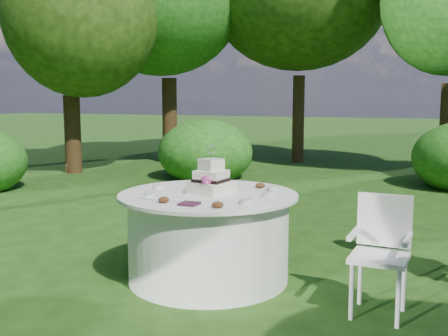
{
  "coord_description": "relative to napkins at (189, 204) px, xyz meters",
  "views": [
    {
      "loc": [
        1.88,
        -4.07,
        1.59
      ],
      "look_at": [
        0.15,
        0.0,
        1.0
      ],
      "focal_mm": 42.0,
      "sensor_mm": 36.0,
      "label": 1
    }
  ],
  "objects": [
    {
      "name": "ground",
      "position": [
        -0.07,
        0.51,
        -0.78
      ],
      "size": [
        80.0,
        80.0,
        0.0
      ],
      "primitive_type": "plane",
      "color": "#1B360E",
      "rests_on": "ground"
    },
    {
      "name": "table",
      "position": [
        -0.07,
        0.51,
        -0.39
      ],
      "size": [
        1.56,
        1.56,
        0.77
      ],
      "color": "white",
      "rests_on": "ground"
    },
    {
      "name": "chair",
      "position": [
        1.41,
        0.35,
        -0.26
      ],
      "size": [
        0.43,
        0.41,
        0.88
      ],
      "color": "white",
      "rests_on": "ground"
    },
    {
      "name": "cake",
      "position": [
        -0.05,
        0.52,
        0.1
      ],
      "size": [
        0.39,
        0.39,
        0.43
      ],
      "color": "white",
      "rests_on": "table"
    },
    {
      "name": "napkins",
      "position": [
        0.0,
        0.0,
        0.0
      ],
      "size": [
        0.14,
        0.14,
        0.02
      ],
      "primitive_type": "cube",
      "color": "#441D32",
      "rests_on": "table"
    },
    {
      "name": "feather_plume",
      "position": [
        -0.3,
        0.1,
        -0.0
      ],
      "size": [
        0.48,
        0.07,
        0.01
      ],
      "primitive_type": "ellipsoid",
      "color": "white",
      "rests_on": "table"
    },
    {
      "name": "votives",
      "position": [
        -0.03,
        0.55,
        0.01
      ],
      "size": [
        1.14,
        0.93,
        0.04
      ],
      "color": "silver",
      "rests_on": "table"
    },
    {
      "name": "petal_cups",
      "position": [
        0.1,
        0.3,
        0.02
      ],
      "size": [
        0.57,
        1.05,
        0.05
      ],
      "color": "#562D16",
      "rests_on": "table"
    }
  ]
}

